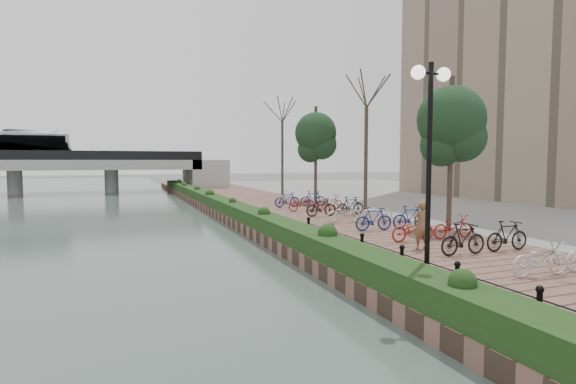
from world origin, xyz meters
TOP-DOWN VIEW (x-y plane):
  - ground at (0.00, 0.00)m, footprint 220.00×220.00m
  - promenade at (4.00, 17.50)m, footprint 8.00×75.00m
  - inland_pavement at (20.00, 17.50)m, footprint 24.00×75.00m
  - hedge at (0.60, 20.00)m, footprint 1.10×56.00m
  - chain_fence at (1.40, 2.00)m, footprint 0.10×14.10m
  - lamppost at (1.38, 1.98)m, footprint 1.02×0.32m
  - pedestrian at (4.00, 5.64)m, footprint 0.61×0.42m
  - bicycle_parking at (5.50, 10.72)m, footprint 2.40×19.89m
  - street_trees at (8.00, 12.68)m, footprint 3.20×37.12m
  - bridge at (-15.05, 45.00)m, footprint 36.00×10.77m

SIDE VIEW (x-z plane):
  - ground at x=0.00m, z-range 0.00..0.00m
  - promenade at x=4.00m, z-range 0.00..0.50m
  - inland_pavement at x=20.00m, z-range 0.00..0.50m
  - hedge at x=0.60m, z-range 0.50..1.10m
  - chain_fence at x=1.40m, z-range 0.50..1.20m
  - bicycle_parking at x=5.50m, z-range 0.47..1.47m
  - pedestrian at x=4.00m, z-range 0.50..2.10m
  - bridge at x=-15.05m, z-range 0.12..6.62m
  - street_trees at x=8.00m, z-range 0.29..7.09m
  - lamppost at x=1.38m, z-range 1.61..6.76m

